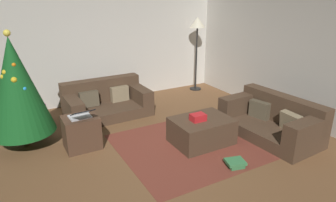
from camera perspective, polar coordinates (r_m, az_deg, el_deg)
The scene contains 14 objects.
ground_plane at distance 4.22m, azimuth -2.92°, elevation -12.87°, with size 6.40×6.40×0.00m, color brown.
rear_partition at distance 6.59m, azimuth -15.64°, elevation 10.62°, with size 6.40×0.12×2.60m, color beige.
corner_partition at distance 5.76m, azimuth 26.31°, elevation 8.04°, with size 0.12×6.40×2.60m, color beige.
couch_left at distance 6.04m, azimuth -11.75°, elevation -0.14°, with size 1.59×0.95×0.67m.
couch_right at distance 5.33m, azimuth 19.36°, elevation -3.50°, with size 0.95×1.65×0.67m.
ottoman at distance 4.84m, azimuth 6.38°, elevation -5.63°, with size 0.92×0.69×0.41m, color #473323.
gift_box at distance 4.67m, azimuth 5.72°, elevation -3.12°, with size 0.23×0.17×0.11m, color red.
tv_remote at distance 4.90m, azimuth 6.65°, elevation -2.59°, with size 0.05×0.16×0.02m, color black.
christmas_tree at distance 4.99m, azimuth -26.86°, elevation 2.50°, with size 0.96×0.96×1.80m.
side_table at distance 4.83m, azimuth -16.13°, elevation -5.76°, with size 0.52×0.44×0.51m, color #4C3323.
laptop at distance 4.64m, azimuth -16.25°, elevation -2.58°, with size 0.34×0.44×0.19m.
book_stack at distance 4.36m, azimuth 12.65°, elevation -11.46°, with size 0.31×0.28×0.09m.
corner_lamp at distance 7.26m, azimuth 5.59°, elevation 13.62°, with size 0.36×0.36×1.76m.
area_rug at distance 4.93m, azimuth 6.29°, elevation -7.75°, with size 2.60×2.00×0.01m, color brown.
Camera 1 is at (-1.55, -3.19, 2.28)m, focal length 32.05 mm.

